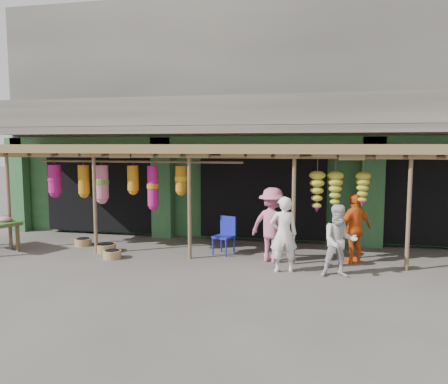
% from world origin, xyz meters
% --- Properties ---
extents(ground, '(80.00, 80.00, 0.00)m').
position_xyz_m(ground, '(0.00, 0.00, 0.00)').
color(ground, '#514C47').
rests_on(ground, ground).
extents(building, '(16.40, 6.80, 7.00)m').
position_xyz_m(building, '(-0.00, 4.87, 3.37)').
color(building, gray).
rests_on(building, ground).
extents(awning, '(14.00, 2.70, 2.79)m').
position_xyz_m(awning, '(-0.16, 0.80, 2.57)').
color(awning, brown).
rests_on(awning, ground).
extents(blue_chair, '(0.59, 0.60, 0.96)m').
position_xyz_m(blue_chair, '(-0.74, 0.45, 0.54)').
color(blue_chair, '#171D9A').
rests_on(blue_chair, ground).
extents(basket_left, '(0.60, 0.60, 0.19)m').
position_xyz_m(basket_left, '(-4.80, 0.55, 0.09)').
color(basket_left, olive).
rests_on(basket_left, ground).
extents(basket_mid, '(0.55, 0.55, 0.21)m').
position_xyz_m(basket_mid, '(-3.85, 0.01, 0.10)').
color(basket_mid, '#A57A4A').
rests_on(basket_mid, ground).
extents(basket_right, '(0.53, 0.53, 0.20)m').
position_xyz_m(basket_right, '(-3.37, -0.59, 0.10)').
color(basket_right, '#A5704D').
rests_on(basket_right, ground).
extents(person_front, '(0.69, 0.54, 1.66)m').
position_xyz_m(person_front, '(0.82, -0.85, 0.83)').
color(person_front, white).
rests_on(person_front, ground).
extents(person_right, '(0.83, 0.69, 1.54)m').
position_xyz_m(person_right, '(2.00, -1.00, 0.77)').
color(person_right, silver).
rests_on(person_right, ground).
extents(person_vendor, '(1.00, 0.93, 1.65)m').
position_xyz_m(person_vendor, '(2.41, 0.23, 0.82)').
color(person_vendor, '#E35A15').
rests_on(person_vendor, ground).
extents(person_shopper, '(1.32, 1.08, 1.77)m').
position_xyz_m(person_shopper, '(0.50, -0.06, 0.89)').
color(person_shopper, '#CD6D92').
rests_on(person_shopper, ground).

